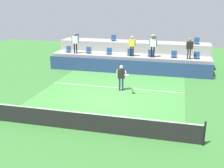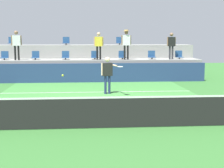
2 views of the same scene
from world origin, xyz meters
The scene contains 24 objects.
ground_plane centered at (0.00, 0.00, 0.00)m, with size 40.00×40.00×0.00m, color #336B2D.
court_inner_paint centered at (0.00, 1.00, 0.00)m, with size 9.00×10.00×0.01m, color #3D7F38.
court_service_line centered at (0.00, 2.40, 0.01)m, with size 9.00×0.06×0.00m, color white.
tennis_net centered at (0.00, -4.00, 0.50)m, with size 10.48×0.08×1.07m.
sponsor_backboard centered at (0.00, 6.00, 0.55)m, with size 13.00×0.16×1.10m, color navy.
seating_tier_lower centered at (0.00, 7.30, 0.62)m, with size 13.00×1.80×1.25m, color gray.
seating_tier_upper centered at (0.00, 9.10, 1.05)m, with size 13.00×1.80×2.10m, color gray.
stadium_chair_lower_far_left centered at (-5.38, 7.23, 1.46)m, with size 0.44×0.40×0.52m.
stadium_chair_lower_left centered at (-3.55, 7.23, 1.46)m, with size 0.44×0.40×0.52m.
stadium_chair_lower_mid_left centered at (-1.74, 7.23, 1.46)m, with size 0.44×0.40×0.52m.
stadium_chair_lower_center centered at (0.04, 7.23, 1.46)m, with size 0.44×0.40×0.52m.
stadium_chair_lower_mid_right centered at (1.73, 7.23, 1.46)m, with size 0.44×0.40×0.52m.
stadium_chair_lower_right centered at (3.58, 7.23, 1.46)m, with size 0.44×0.40×0.52m.
stadium_chair_lower_far_right centered at (5.30, 7.23, 1.46)m, with size 0.44×0.40×0.52m.
stadium_chair_upper_far_left centered at (-5.30, 9.03, 2.31)m, with size 0.44×0.40×0.52m.
stadium_chair_upper_left centered at (-1.79, 9.03, 2.31)m, with size 0.44×0.40×0.52m.
stadium_chair_upper_right centered at (1.75, 9.03, 2.31)m, with size 0.44×0.40×0.52m.
stadium_chair_upper_far_right centered at (5.29, 9.03, 2.31)m, with size 0.44×0.40×0.52m.
tennis_player centered at (0.48, 1.87, 1.04)m, with size 0.97×1.14×1.70m.
spectator_leaning_on_rail centered at (-4.56, 6.85, 2.30)m, with size 0.60×0.27×1.73m.
spectator_in_white centered at (0.27, 6.85, 2.23)m, with size 0.58×0.22×1.64m.
spectator_with_hat centered at (1.93, 6.85, 2.36)m, with size 0.61×0.45×1.80m.
spectator_in_grey centered at (4.69, 6.85, 2.22)m, with size 0.57×0.26×1.62m.
tennis_ball centered at (-1.25, -2.72, 1.39)m, with size 0.07×0.07×0.07m.
Camera 2 is at (-0.52, -13.29, 2.58)m, focal length 53.66 mm.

